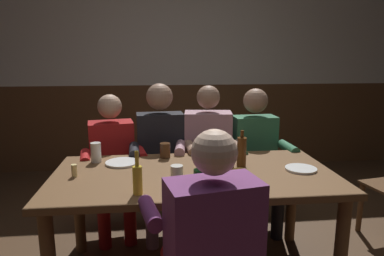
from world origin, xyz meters
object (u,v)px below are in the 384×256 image
Objects in this scene: person_3 at (257,152)px; pint_glass_4 at (228,153)px; person_2 at (208,152)px; person_4 at (208,239)px; pint_glass_3 at (96,152)px; table_candle at (74,171)px; person_0 at (113,158)px; pint_glass_0 at (165,150)px; pint_glass_1 at (240,182)px; person_1 at (161,152)px; plate_1 at (301,169)px; plate_0 at (122,163)px; dining_table at (194,187)px; bottle_0 at (200,182)px; pint_glass_2 at (177,176)px; bottle_1 at (242,151)px; bottle_2 at (137,179)px.

pint_glass_4 is at bearing 51.78° from person_3.
person_2 is at bearing 97.04° from pint_glass_4.
pint_glass_3 is at bearing 111.80° from person_4.
person_0 is at bearing 77.25° from table_candle.
pint_glass_0 is 0.85m from pint_glass_1.
person_1 is 11.33× the size of pint_glass_0.
table_candle is 1.49m from plate_1.
person_1 reaches higher than pint_glass_4.
pint_glass_1 is at bearing -42.57° from plate_0.
pint_glass_3 is (-1.30, -0.38, 0.15)m from person_3.
pint_glass_3 is (-0.19, 0.06, 0.06)m from plate_0.
person_0 is 1.51m from plate_1.
person_2 is 15.62× the size of table_candle.
pint_glass_0 is (-0.18, 0.36, 0.15)m from dining_table.
plate_0 is at bearing 126.97° from bottle_0.
person_2 is 1.02× the size of person_3.
person_3 is at bearing 26.02° from table_candle.
person_4 is 5.27× the size of bottle_0.
pint_glass_0 is 0.84× the size of pint_glass_2.
person_4 is 5.76× the size of plate_1.
pint_glass_0 is at bearing 87.42° from person_4.
pint_glass_2 is at bearing -21.59° from table_candle.
person_3 reaches higher than pint_glass_0.
bottle_1 is 1.04m from pint_glass_3.
plate_0 is 1.12× the size of plate_1.
bottle_1 is at bearing 4.84° from table_candle.
pint_glass_2 is at bearing 92.75° from person_4.
pint_glass_0 is 0.79× the size of pint_glass_3.
plate_0 is at bearing 137.43° from pint_glass_1.
pint_glass_1 reaches higher than table_candle.
person_1 reaches higher than plate_0.
table_candle is at bearing -139.38° from plate_0.
dining_table is at bearing 44.58° from person_3.
person_2 is at bearing 41.89° from pint_glass_0.
bottle_1 is 0.81m from bottle_2.
pint_glass_0 is (0.31, 0.12, 0.05)m from plate_0.
bottle_2 is (-0.98, -1.01, 0.17)m from person_3.
plate_0 and plate_1 have the same top height.
plate_1 is (1.21, -0.27, 0.00)m from plate_0.
person_4 is 9.06× the size of pint_glass_2.
plate_0 is at bearing -159.62° from pint_glass_0.
person_4 is 0.93m from pint_glass_4.
pint_glass_4 is at bearing 128.43° from person_1.
dining_table is 7.26× the size of bottle_1.
table_candle reaches higher than dining_table.
person_4 is 4.74× the size of bottle_1.
person_2 is 5.98× the size of plate_1.
table_candle is 1.04m from pint_glass_4.
plate_1 is (1.33, -0.71, 0.10)m from person_0.
person_3 is at bearing 68.91° from pint_glass_1.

